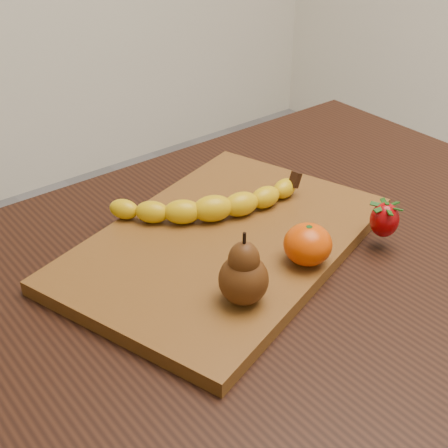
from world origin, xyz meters
TOP-DOWN VIEW (x-y plane):
  - table at (0.00, 0.00)m, footprint 1.00×0.70m
  - cutting_board at (-0.04, 0.05)m, footprint 0.52×0.42m
  - banana at (-0.03, 0.09)m, footprint 0.25×0.15m
  - pear at (-0.11, -0.07)m, footprint 0.07×0.07m
  - mandarin at (0.01, -0.06)m, footprint 0.06×0.06m
  - strawberry at (0.13, -0.08)m, footprint 0.04×0.04m

SIDE VIEW (x-z plane):
  - table at x=0.00m, z-range 0.28..1.04m
  - cutting_board at x=-0.04m, z-range 0.76..0.78m
  - banana at x=-0.03m, z-range 0.78..0.82m
  - strawberry at x=0.13m, z-range 0.78..0.83m
  - mandarin at x=0.01m, z-range 0.78..0.83m
  - pear at x=-0.11m, z-range 0.78..0.87m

